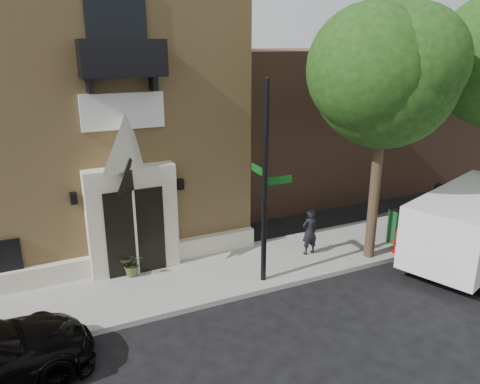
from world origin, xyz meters
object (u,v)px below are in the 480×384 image
(street_sign, at_px, (265,184))
(dumpster, at_px, (420,223))
(pedestrian_far, at_px, (436,207))
(pedestrian_near, at_px, (310,232))
(cargo_van, at_px, (475,222))
(fire_hydrant, at_px, (400,241))

(street_sign, relative_size, dumpster, 2.68)
(pedestrian_far, bearing_deg, pedestrian_near, 71.73)
(cargo_van, distance_m, dumpster, 1.75)
(street_sign, bearing_deg, pedestrian_far, 6.45)
(fire_hydrant, distance_m, pedestrian_near, 2.96)
(fire_hydrant, xyz_separation_m, dumpster, (1.31, 0.45, 0.25))
(dumpster, relative_size, pedestrian_far, 1.16)
(fire_hydrant, relative_size, pedestrian_far, 0.47)
(cargo_van, bearing_deg, dumpster, 93.59)
(street_sign, bearing_deg, pedestrian_near, 24.64)
(pedestrian_near, bearing_deg, pedestrian_far, 174.70)
(fire_hydrant, height_order, dumpster, dumpster)
(fire_hydrant, xyz_separation_m, pedestrian_near, (-2.68, 1.22, 0.34))
(cargo_van, xyz_separation_m, fire_hydrant, (-1.99, 1.10, -0.71))
(pedestrian_near, relative_size, pedestrian_far, 0.83)
(fire_hydrant, bearing_deg, cargo_van, -28.99)
(fire_hydrant, relative_size, pedestrian_near, 0.57)
(street_sign, xyz_separation_m, dumpster, (6.13, 0.12, -2.20))
(fire_hydrant, bearing_deg, pedestrian_near, 155.43)
(pedestrian_near, bearing_deg, fire_hydrant, 153.79)
(cargo_van, distance_m, pedestrian_far, 2.07)
(cargo_van, xyz_separation_m, dumpster, (-0.67, 1.55, -0.46))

